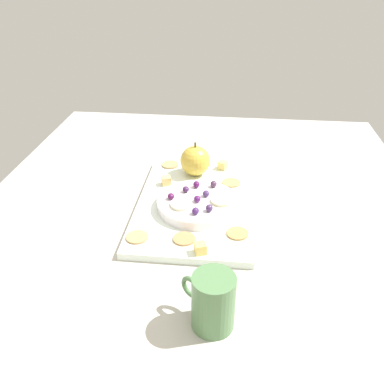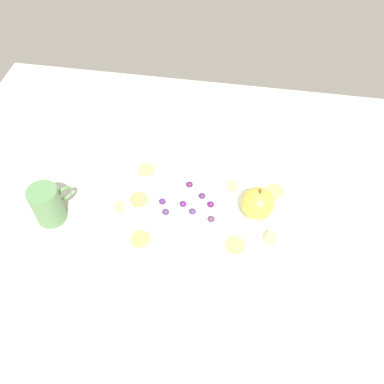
# 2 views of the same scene
# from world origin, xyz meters

# --- Properties ---
(table) EXTENTS (1.25, 1.02, 0.04)m
(table) POSITION_xyz_m (0.00, 0.00, 0.02)
(table) COLOR #BAB3A8
(table) RESTS_ON ground
(platter) EXTENTS (0.39, 0.25, 0.02)m
(platter) POSITION_xyz_m (0.04, 0.02, 0.04)
(platter) COLOR white
(platter) RESTS_ON table
(serving_dish) EXTENTS (0.18, 0.18, 0.02)m
(serving_dish) POSITION_xyz_m (0.02, 0.01, 0.06)
(serving_dish) COLOR white
(serving_dish) RESTS_ON platter
(apple_whole) EXTENTS (0.07, 0.07, 0.07)m
(apple_whole) POSITION_xyz_m (0.17, 0.03, 0.09)
(apple_whole) COLOR gold
(apple_whole) RESTS_ON platter
(apple_stem) EXTENTS (0.01, 0.01, 0.01)m
(apple_stem) POSITION_xyz_m (0.17, 0.03, 0.13)
(apple_stem) COLOR brown
(apple_stem) RESTS_ON apple_whole
(cheese_cube_0) EXTENTS (0.03, 0.03, 0.02)m
(cheese_cube_0) POSITION_xyz_m (-0.13, -0.01, 0.06)
(cheese_cube_0) COLOR #F3D067
(cheese_cube_0) RESTS_ON platter
(cheese_cube_1) EXTENTS (0.03, 0.03, 0.02)m
(cheese_cube_1) POSITION_xyz_m (0.21, -0.04, 0.06)
(cheese_cube_1) COLOR #E3C772
(cheese_cube_1) RESTS_ON platter
(cheese_cube_2) EXTENTS (0.03, 0.03, 0.02)m
(cheese_cube_2) POSITION_xyz_m (0.11, 0.09, 0.06)
(cheese_cube_2) COLOR #ECC574
(cheese_cube_2) RESTS_ON platter
(cracker_0) EXTENTS (0.04, 0.04, 0.00)m
(cracker_0) POSITION_xyz_m (-0.10, 0.12, 0.05)
(cracker_0) COLOR tan
(cracker_0) RESTS_ON platter
(cracker_1) EXTENTS (0.04, 0.04, 0.00)m
(cracker_1) POSITION_xyz_m (0.13, -0.06, 0.05)
(cracker_1) COLOR tan
(cracker_1) RESTS_ON platter
(cracker_2) EXTENTS (0.04, 0.04, 0.00)m
(cracker_2) POSITION_xyz_m (-0.07, -0.08, 0.05)
(cracker_2) COLOR tan
(cracker_2) RESTS_ON platter
(cracker_3) EXTENTS (0.04, 0.04, 0.00)m
(cracker_3) POSITION_xyz_m (-0.10, 0.02, 0.05)
(cracker_3) COLOR tan
(cracker_3) RESTS_ON platter
(cracker_4) EXTENTS (0.04, 0.04, 0.00)m
(cracker_4) POSITION_xyz_m (0.21, 0.10, 0.05)
(cracker_4) COLOR tan
(cracker_4) RESTS_ON platter
(grape_0) EXTENTS (0.02, 0.01, 0.01)m
(grape_0) POSITION_xyz_m (0.05, 0.04, 0.08)
(grape_0) COLOR #41214B
(grape_0) RESTS_ON serving_dish
(grape_1) EXTENTS (0.02, 0.01, 0.01)m
(grape_1) POSITION_xyz_m (0.01, 0.07, 0.08)
(grape_1) COLOR #52194A
(grape_1) RESTS_ON serving_dish
(grape_2) EXTENTS (0.02, 0.01, 0.01)m
(grape_2) POSITION_xyz_m (0.03, -0.01, 0.08)
(grape_2) COLOR #452E5F
(grape_2) RESTS_ON serving_dish
(grape_3) EXTENTS (0.02, 0.01, 0.02)m
(grape_3) POSITION_xyz_m (0.07, 0.02, 0.08)
(grape_3) COLOR #501850
(grape_3) RESTS_ON serving_dish
(grape_4) EXTENTS (0.02, 0.01, 0.01)m
(grape_4) POSITION_xyz_m (-0.04, 0.01, 0.08)
(grape_4) COLOR #44235E
(grape_4) RESTS_ON serving_dish
(grape_5) EXTENTS (0.02, 0.01, 0.02)m
(grape_5) POSITION_xyz_m (-0.02, -0.02, 0.08)
(grape_5) COLOR #432B57
(grape_5) RESTS_ON serving_dish
(grape_6) EXTENTS (0.02, 0.01, 0.02)m
(grape_6) POSITION_xyz_m (0.08, -0.02, 0.08)
(grape_6) COLOR #4C2F4C
(grape_6) RESTS_ON serving_dish
(grape_7) EXTENTS (0.02, 0.01, 0.01)m
(grape_7) POSITION_xyz_m (0.01, 0.01, 0.08)
(grape_7) COLOR #4F1B5E
(grape_7) RESTS_ON serving_dish
(apple_slice_0) EXTENTS (0.04, 0.04, 0.01)m
(apple_slice_0) POSITION_xyz_m (-0.01, 0.04, 0.08)
(apple_slice_0) COLOR beige
(apple_slice_0) RESTS_ON serving_dish
(apple_slice_1) EXTENTS (0.04, 0.04, 0.01)m
(apple_slice_1) POSITION_xyz_m (0.01, -0.04, 0.08)
(apple_slice_1) COLOR beige
(apple_slice_1) RESTS_ON serving_dish
(cup) EXTENTS (0.08, 0.09, 0.09)m
(cup) POSITION_xyz_m (-0.28, -0.04, 0.08)
(cup) COLOR #527D4D
(cup) RESTS_ON table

